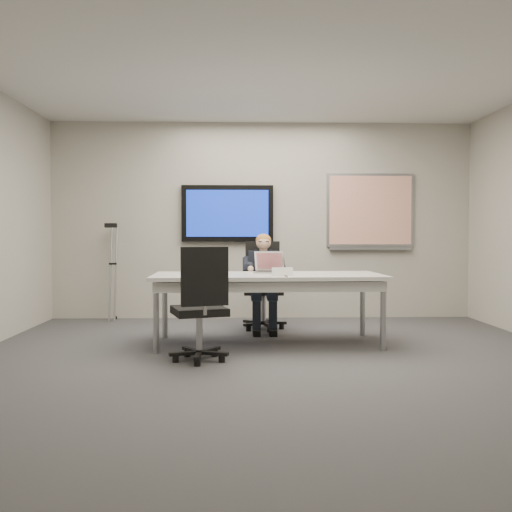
{
  "coord_description": "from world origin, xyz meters",
  "views": [
    {
      "loc": [
        -0.35,
        -5.18,
        1.18
      ],
      "look_at": [
        -0.15,
        1.09,
        0.96
      ],
      "focal_mm": 40.0,
      "sensor_mm": 36.0,
      "label": 1
    }
  ],
  "objects_px": {
    "office_chair_far": "(263,301)",
    "seated_person": "(264,292)",
    "laptop": "(270,267)",
    "conference_table": "(268,282)",
    "office_chair_near": "(200,326)"
  },
  "relations": [
    {
      "from": "office_chair_near",
      "to": "conference_table",
      "type": "bearing_deg",
      "value": -144.89
    },
    {
      "from": "conference_table",
      "to": "office_chair_far",
      "type": "xyz_separation_m",
      "value": [
        -0.01,
        1.03,
        -0.33
      ]
    },
    {
      "from": "office_chair_near",
      "to": "laptop",
      "type": "xyz_separation_m",
      "value": [
        0.71,
        1.11,
        0.49
      ]
    },
    {
      "from": "conference_table",
      "to": "office_chair_near",
      "type": "height_order",
      "value": "office_chair_near"
    },
    {
      "from": "conference_table",
      "to": "seated_person",
      "type": "height_order",
      "value": "seated_person"
    },
    {
      "from": "conference_table",
      "to": "seated_person",
      "type": "bearing_deg",
      "value": 88.82
    },
    {
      "from": "conference_table",
      "to": "office_chair_far",
      "type": "bearing_deg",
      "value": 88.73
    },
    {
      "from": "laptop",
      "to": "conference_table",
      "type": "bearing_deg",
      "value": -85.64
    },
    {
      "from": "seated_person",
      "to": "laptop",
      "type": "xyz_separation_m",
      "value": [
        0.04,
        -0.54,
        0.34
      ]
    },
    {
      "from": "office_chair_far",
      "to": "conference_table",
      "type": "bearing_deg",
      "value": -89.59
    },
    {
      "from": "office_chair_far",
      "to": "seated_person",
      "type": "relative_size",
      "value": 0.92
    },
    {
      "from": "seated_person",
      "to": "laptop",
      "type": "relative_size",
      "value": 3.16
    },
    {
      "from": "office_chair_near",
      "to": "laptop",
      "type": "distance_m",
      "value": 1.41
    },
    {
      "from": "conference_table",
      "to": "seated_person",
      "type": "xyz_separation_m",
      "value": [
        -0.01,
        0.79,
        -0.19
      ]
    },
    {
      "from": "office_chair_near",
      "to": "seated_person",
      "type": "distance_m",
      "value": 1.79
    }
  ]
}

